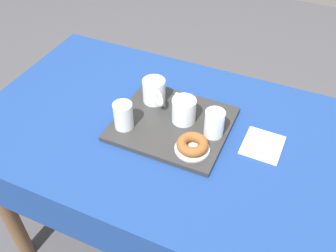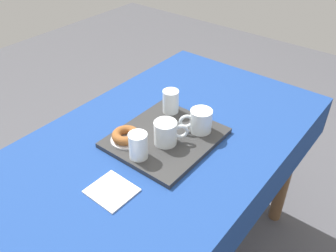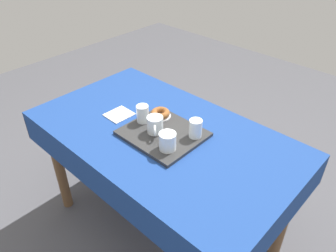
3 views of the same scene
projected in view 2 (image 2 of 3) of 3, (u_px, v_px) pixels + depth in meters
dining_table at (158, 161)px, 1.36m from camera, size 1.41×0.82×0.76m
serving_tray at (166, 138)px, 1.31m from camera, size 0.38×0.34×0.02m
tea_mug_left at (166, 133)px, 1.25m from camera, size 0.10×0.10×0.09m
tea_mug_right at (200, 121)px, 1.31m from camera, size 0.11×0.10×0.09m
water_glass_near at (171, 102)px, 1.41m from camera, size 0.06×0.06×0.09m
water_glass_far at (138, 147)px, 1.18m from camera, size 0.06×0.06×0.09m
donut_plate_left at (126, 140)px, 1.28m from camera, size 0.11×0.11×0.01m
sugar_donut_left at (126, 135)px, 1.27m from camera, size 0.10×0.10×0.03m
paper_napkin at (112, 191)px, 1.10m from camera, size 0.13×0.14×0.01m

